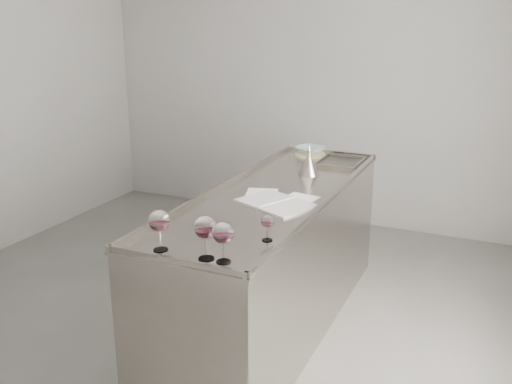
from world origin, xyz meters
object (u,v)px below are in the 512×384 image
at_px(wine_glass_middle, 206,228).
at_px(wine_glass_left, 159,222).
at_px(wine_funnel, 309,166).
at_px(wine_glass_right, 223,234).
at_px(counter, 273,260).
at_px(notebook, 277,203).
at_px(wine_glass_small, 267,222).
at_px(ceramic_bowl, 310,150).

bearing_deg(wine_glass_middle, wine_glass_left, 180.00).
height_order(wine_glass_middle, wine_funnel, wine_funnel).
bearing_deg(wine_glass_right, wine_glass_left, 180.00).
height_order(counter, wine_glass_right, wine_glass_right).
distance_m(wine_glass_right, notebook, 0.90).
distance_m(wine_glass_left, wine_glass_small, 0.54).
relative_size(wine_glass_middle, ceramic_bowl, 0.98).
distance_m(wine_glass_left, ceramic_bowl, 2.16).
distance_m(wine_glass_small, ceramic_bowl, 1.88).
bearing_deg(ceramic_bowl, notebook, -79.87).
relative_size(wine_glass_middle, wine_glass_small, 1.54).
xyz_separation_m(wine_glass_left, notebook, (0.25, 0.88, -0.14)).
relative_size(notebook, wine_funnel, 2.42).
relative_size(wine_glass_left, wine_funnel, 0.93).
height_order(wine_glass_left, wine_funnel, wine_funnel).
height_order(wine_glass_small, wine_funnel, wine_funnel).
distance_m(notebook, wine_funnel, 0.72).
bearing_deg(wine_glass_middle, wine_funnel, 91.85).
relative_size(wine_glass_left, wine_glass_small, 1.49).
bearing_deg(notebook, counter, 141.18).
height_order(wine_glass_right, wine_glass_small, wine_glass_right).
distance_m(wine_glass_middle, wine_glass_small, 0.37).
bearing_deg(wine_glass_small, notebook, 107.53).
bearing_deg(wine_glass_left, wine_glass_right, -0.00).
bearing_deg(wine_glass_middle, wine_glass_right, -0.00).
bearing_deg(ceramic_bowl, wine_glass_left, -90.50).
height_order(notebook, ceramic_bowl, ceramic_bowl).
relative_size(wine_glass_right, wine_funnel, 0.89).
distance_m(ceramic_bowl, wine_funnel, 0.59).
distance_m(wine_glass_left, wine_glass_middle, 0.25).
bearing_deg(wine_glass_left, counter, 82.21).
bearing_deg(wine_glass_middle, counter, 95.57).
bearing_deg(counter, notebook, -63.50).
bearing_deg(wine_glass_left, notebook, 74.33).
bearing_deg(wine_glass_left, wine_funnel, 82.79).
distance_m(wine_glass_small, notebook, 0.59).
bearing_deg(notebook, wine_glass_middle, -64.92).
distance_m(wine_glass_small, wine_funnel, 1.29).
bearing_deg(wine_glass_right, wine_glass_middle, 180.00).
bearing_deg(ceramic_bowl, wine_glass_right, -81.46).
distance_m(counter, wine_funnel, 0.74).
height_order(wine_glass_left, wine_glass_small, wine_glass_left).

